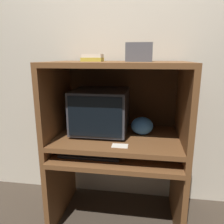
% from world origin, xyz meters
% --- Properties ---
extents(wall_back, '(6.00, 0.06, 2.60)m').
position_xyz_m(wall_back, '(0.00, 0.71, 1.30)').
color(wall_back, beige).
rests_on(wall_back, ground_plane).
extents(desk_base, '(1.05, 0.68, 0.65)m').
position_xyz_m(desk_base, '(0.00, 0.28, 0.42)').
color(desk_base, brown).
rests_on(desk_base, ground_plane).
extents(desk_monitor_shelf, '(1.05, 0.65, 0.11)m').
position_xyz_m(desk_monitor_shelf, '(0.00, 0.32, 0.74)').
color(desk_monitor_shelf, brown).
rests_on(desk_monitor_shelf, desk_base).
extents(hutch_upper, '(1.05, 0.65, 0.59)m').
position_xyz_m(hutch_upper, '(0.00, 0.36, 1.16)').
color(hutch_upper, brown).
rests_on(hutch_upper, desk_monitor_shelf).
extents(crt_monitor, '(0.44, 0.44, 0.36)m').
position_xyz_m(crt_monitor, '(-0.15, 0.39, 0.95)').
color(crt_monitor, '#333338').
rests_on(crt_monitor, desk_monitor_shelf).
extents(keyboard, '(0.46, 0.16, 0.03)m').
position_xyz_m(keyboard, '(-0.19, 0.16, 0.66)').
color(keyboard, black).
rests_on(keyboard, desk_base).
extents(mouse, '(0.07, 0.05, 0.03)m').
position_xyz_m(mouse, '(0.12, 0.18, 0.67)').
color(mouse, '#B7B7B7').
rests_on(mouse, desk_base).
extents(snack_bag, '(0.18, 0.13, 0.15)m').
position_xyz_m(snack_bag, '(0.19, 0.39, 0.84)').
color(snack_bag, '#336BB7').
rests_on(snack_bag, desk_monitor_shelf).
extents(book_stack, '(0.16, 0.12, 0.06)m').
position_xyz_m(book_stack, '(-0.20, 0.36, 1.38)').
color(book_stack, gold).
rests_on(book_stack, hutch_upper).
extents(paper_card, '(0.12, 0.08, 0.00)m').
position_xyz_m(paper_card, '(0.04, 0.11, 0.76)').
color(paper_card, beige).
rests_on(paper_card, desk_monitor_shelf).
extents(storage_box, '(0.19, 0.16, 0.13)m').
position_xyz_m(storage_box, '(0.15, 0.36, 1.42)').
color(storage_box, '#4C4C51').
rests_on(storage_box, hutch_upper).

